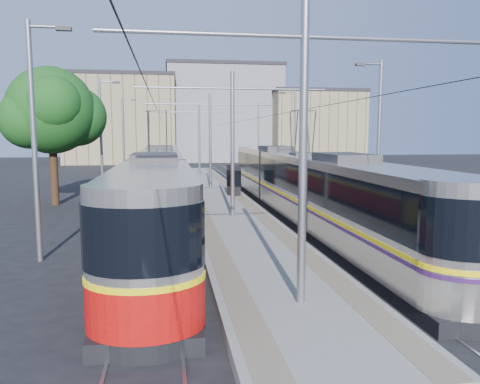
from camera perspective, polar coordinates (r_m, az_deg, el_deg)
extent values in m
plane|color=black|center=(15.45, 3.21, -9.22)|extent=(160.00, 160.00, 0.00)
cube|color=gray|center=(31.93, -3.12, -0.49)|extent=(4.00, 50.00, 0.30)
cube|color=gray|center=(31.80, -5.72, -0.26)|extent=(0.70, 50.00, 0.01)
cube|color=gray|center=(32.08, -0.54, -0.16)|extent=(0.70, 50.00, 0.01)
cube|color=gray|center=(31.82, -10.88, -0.88)|extent=(0.07, 70.00, 0.03)
cube|color=gray|center=(31.80, -8.29, -0.83)|extent=(0.07, 70.00, 0.03)
cube|color=gray|center=(32.36, 1.97, -0.63)|extent=(0.07, 70.00, 0.03)
cube|color=gray|center=(32.65, 4.45, -0.57)|extent=(0.07, 70.00, 0.03)
cube|color=silver|center=(12.30, -10.84, -13.63)|extent=(1.20, 5.00, 0.01)
cube|color=black|center=(24.84, -9.80, -2.63)|extent=(2.30, 31.68, 0.40)
cube|color=beige|center=(24.62, -9.88, 1.16)|extent=(2.40, 30.08, 2.90)
cube|color=black|center=(24.57, -9.91, 2.32)|extent=(2.43, 30.08, 1.30)
cube|color=#FFE80D|center=(24.66, -9.86, 0.24)|extent=(2.43, 30.08, 0.12)
cube|color=red|center=(24.72, -9.84, -0.91)|extent=(2.42, 30.08, 1.10)
cube|color=#2D2D30|center=(24.51, -9.96, 4.89)|extent=(1.68, 3.00, 0.30)
cube|color=black|center=(24.23, 7.44, -2.83)|extent=(2.30, 28.59, 0.40)
cube|color=beige|center=(24.00, 7.50, 1.06)|extent=(2.40, 26.99, 2.90)
cube|color=black|center=(23.95, 7.52, 2.25)|extent=(2.43, 26.99, 1.30)
cube|color=yellow|center=(24.04, 7.48, 0.11)|extent=(2.43, 26.99, 0.12)
cube|color=#39164F|center=(24.06, 7.48, -0.24)|extent=(2.43, 26.99, 0.10)
cube|color=#2D2D30|center=(23.89, 7.56, 4.88)|extent=(1.68, 3.00, 0.30)
cylinder|color=gray|center=(10.97, 7.69, 4.25)|extent=(0.20, 0.20, 7.00)
cylinder|color=gray|center=(11.17, 7.93, 18.23)|extent=(9.20, 0.10, 0.10)
cylinder|color=gray|center=(22.72, -0.92, 5.71)|extent=(0.20, 0.20, 7.00)
cylinder|color=gray|center=(22.82, -0.94, 12.51)|extent=(9.20, 0.10, 0.10)
cylinder|color=gray|center=(34.65, -3.65, 6.15)|extent=(0.20, 0.20, 7.00)
cylinder|color=gray|center=(34.71, -3.69, 10.61)|extent=(9.20, 0.10, 0.10)
cylinder|color=gray|center=(46.61, -4.98, 6.36)|extent=(0.20, 0.20, 7.00)
cylinder|color=gray|center=(46.66, -5.02, 9.67)|extent=(9.20, 0.10, 0.10)
cylinder|color=black|center=(31.53, -9.79, 9.16)|extent=(0.02, 70.00, 0.02)
cylinder|color=black|center=(32.23, 3.28, 9.20)|extent=(0.02, 70.00, 0.02)
cylinder|color=gray|center=(17.08, -23.80, 5.36)|extent=(0.18, 0.18, 8.00)
cube|color=#2D2D30|center=(17.18, -20.72, 18.11)|extent=(0.50, 0.22, 0.12)
cylinder|color=gray|center=(32.80, -16.57, 6.18)|extent=(0.18, 0.18, 8.00)
cube|color=#2D2D30|center=(32.85, -14.86, 12.79)|extent=(0.50, 0.22, 0.12)
cylinder|color=gray|center=(48.71, -14.04, 6.44)|extent=(0.18, 0.18, 8.00)
cube|color=#2D2D30|center=(48.74, -12.86, 10.89)|extent=(0.50, 0.22, 0.12)
cylinder|color=gray|center=(24.88, 16.55, 6.00)|extent=(0.18, 0.18, 8.00)
cube|color=#2D2D30|center=(24.67, 14.47, 14.80)|extent=(0.50, 0.22, 0.12)
cylinder|color=gray|center=(39.94, 6.67, 6.52)|extent=(0.18, 0.18, 8.00)
cube|color=#2D2D30|center=(39.81, 5.19, 11.94)|extent=(0.50, 0.22, 0.12)
cylinder|color=gray|center=(55.53, 2.26, 6.69)|extent=(0.18, 0.18, 8.00)
cube|color=#2D2D30|center=(55.43, 1.14, 10.57)|extent=(0.50, 0.22, 0.12)
cube|color=black|center=(30.91, -0.76, 1.44)|extent=(0.84, 1.02, 2.03)
cube|color=black|center=(30.89, -0.76, 1.69)|extent=(0.89, 1.07, 1.06)
cylinder|color=#382314|center=(30.78, -21.70, 1.71)|extent=(0.48, 0.48, 3.48)
sphere|color=#134516|center=(30.71, -22.05, 9.20)|extent=(5.21, 5.21, 5.21)
sphere|color=#134516|center=(31.28, -19.30, 8.67)|extent=(3.69, 3.69, 3.69)
cube|color=gray|center=(74.85, -14.20, 8.38)|extent=(16.00, 12.00, 12.74)
cube|color=#262328|center=(75.32, -14.36, 13.42)|extent=(16.32, 12.24, 0.50)
cube|color=gray|center=(79.09, -2.18, 9.29)|extent=(18.00, 14.00, 14.91)
cube|color=#262328|center=(79.77, -2.20, 14.83)|extent=(18.36, 14.28, 0.50)
cube|color=gray|center=(76.10, 8.99, 7.72)|extent=(14.00, 10.00, 10.71)
cube|color=#262328|center=(76.39, 9.07, 11.92)|extent=(14.28, 10.20, 0.50)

